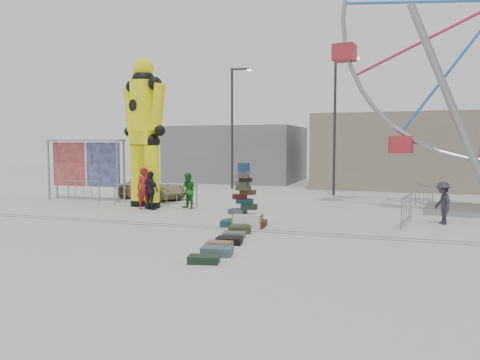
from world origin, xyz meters
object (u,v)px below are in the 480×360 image
(crash_test_dummy, at_px, (144,127))
(steamer_trunk, at_px, (248,221))
(lamp_post_right, at_px, (336,118))
(barricade_wheel_front, at_px, (406,210))
(suitcase_tower, at_px, (244,209))
(lamp_post_left, at_px, (233,122))
(barricade_dummy_c, at_px, (177,196))
(pedestrian_red, at_px, (144,188))
(pedestrian_black, at_px, (151,191))
(parked_suv, at_px, (153,189))
(barricade_dummy_a, at_px, (83,190))
(barricade_wheel_back, at_px, (424,196))
(pedestrian_grey, at_px, (443,203))
(banner_scaffold, at_px, (86,155))
(barricade_dummy_b, at_px, (135,195))
(pedestrian_green, at_px, (188,191))

(crash_test_dummy, bearing_deg, steamer_trunk, -9.31)
(lamp_post_right, height_order, steamer_trunk, lamp_post_right)
(barricade_wheel_front, bearing_deg, lamp_post_right, 31.99)
(crash_test_dummy, bearing_deg, suitcase_tower, -8.61)
(lamp_post_left, height_order, barricade_dummy_c, lamp_post_left)
(crash_test_dummy, distance_m, barricade_wheel_front, 12.15)
(pedestrian_red, bearing_deg, pedestrian_black, -52.56)
(parked_suv, bearing_deg, pedestrian_black, -138.15)
(crash_test_dummy, relative_size, barricade_dummy_a, 3.60)
(barricade_wheel_back, xyz_separation_m, pedestrian_grey, (0.44, -4.52, 0.24))
(crash_test_dummy, height_order, banner_scaffold, crash_test_dummy)
(suitcase_tower, bearing_deg, lamp_post_left, 107.04)
(lamp_post_right, height_order, barricade_wheel_front, lamp_post_right)
(steamer_trunk, distance_m, barricade_dummy_b, 7.99)
(banner_scaffold, relative_size, steamer_trunk, 4.34)
(lamp_post_left, height_order, barricade_dummy_a, lamp_post_left)
(pedestrian_green, xyz_separation_m, pedestrian_black, (-1.43, -0.93, 0.05))
(suitcase_tower, bearing_deg, pedestrian_black, 148.90)
(barricade_wheel_front, xyz_separation_m, pedestrian_green, (-9.47, 1.50, 0.28))
(pedestrian_green, bearing_deg, crash_test_dummy, -149.56)
(lamp_post_right, distance_m, barricade_dummy_a, 14.59)
(barricade_wheel_front, height_order, pedestrian_red, pedestrian_red)
(suitcase_tower, bearing_deg, barricade_wheel_back, 45.18)
(barricade_wheel_front, xyz_separation_m, pedestrian_black, (-10.90, 0.58, 0.33))
(barricade_dummy_a, bearing_deg, pedestrian_red, -18.87)
(banner_scaffold, height_order, pedestrian_grey, banner_scaffold)
(barricade_wheel_front, bearing_deg, banner_scaffold, 90.34)
(pedestrian_grey, bearing_deg, banner_scaffold, -115.43)
(pedestrian_green, height_order, parked_suv, pedestrian_green)
(banner_scaffold, bearing_deg, lamp_post_left, 57.49)
(lamp_post_left, distance_m, barricade_wheel_back, 13.69)
(lamp_post_left, bearing_deg, barricade_dummy_c, -86.88)
(crash_test_dummy, distance_m, pedestrian_green, 3.67)
(steamer_trunk, distance_m, pedestrian_grey, 7.34)
(steamer_trunk, height_order, pedestrian_red, pedestrian_red)
(pedestrian_green, bearing_deg, pedestrian_grey, 21.31)
(lamp_post_right, distance_m, barricade_dummy_b, 12.27)
(crash_test_dummy, relative_size, barricade_wheel_front, 3.60)
(lamp_post_right, distance_m, steamer_trunk, 12.61)
(suitcase_tower, xyz_separation_m, barricade_wheel_back, (6.42, 7.40, -0.09))
(lamp_post_right, relative_size, banner_scaffold, 1.79)
(barricade_dummy_c, bearing_deg, lamp_post_right, 43.10)
(pedestrian_black, xyz_separation_m, pedestrian_grey, (12.18, 0.14, -0.09))
(pedestrian_black, relative_size, parked_suv, 0.44)
(barricade_dummy_c, height_order, barricade_wheel_back, same)
(lamp_post_left, xyz_separation_m, barricade_wheel_front, (10.75, -11.37, -3.93))
(lamp_post_right, distance_m, pedestrian_black, 11.89)
(barricade_dummy_b, height_order, barricade_wheel_back, same)
(pedestrian_black, bearing_deg, crash_test_dummy, -22.36)
(pedestrian_grey, bearing_deg, lamp_post_left, -150.16)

